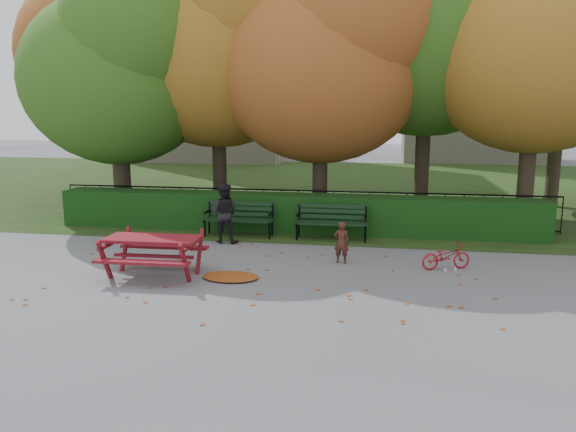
% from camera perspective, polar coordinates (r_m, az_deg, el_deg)
% --- Properties ---
extents(ground, '(90.00, 90.00, 0.00)m').
position_cam_1_polar(ground, '(10.92, -3.23, -6.49)').
color(ground, gray).
rests_on(ground, ground).
extents(grass_strip, '(90.00, 90.00, 0.00)m').
position_cam_1_polar(grass_strip, '(24.49, 4.17, 3.13)').
color(grass_strip, '#19320F').
rests_on(grass_strip, ground).
extents(building_left, '(10.00, 7.00, 15.00)m').
position_cam_1_polar(building_left, '(38.15, -7.94, 17.05)').
color(building_left, '#ADA388').
rests_on(building_left, ground).
extents(building_right, '(9.00, 6.00, 12.00)m').
position_cam_1_polar(building_right, '(38.67, 18.76, 14.28)').
color(building_right, '#ADA388').
rests_on(building_right, ground).
extents(hedge, '(13.00, 0.90, 1.00)m').
position_cam_1_polar(hedge, '(15.10, 0.60, 0.31)').
color(hedge, black).
rests_on(hedge, ground).
extents(iron_fence, '(14.00, 0.04, 1.02)m').
position_cam_1_polar(iron_fence, '(15.87, 1.06, 0.95)').
color(iron_fence, black).
rests_on(iron_fence, ground).
extents(tree_a, '(5.88, 5.60, 7.48)m').
position_cam_1_polar(tree_a, '(17.51, -16.35, 14.53)').
color(tree_a, black).
rests_on(tree_a, ground).
extents(tree_b, '(6.72, 6.40, 8.79)m').
position_cam_1_polar(tree_b, '(17.71, -6.35, 17.71)').
color(tree_b, black).
rests_on(tree_b, ground).
extents(tree_c, '(6.30, 6.00, 8.00)m').
position_cam_1_polar(tree_c, '(16.27, 4.51, 16.32)').
color(tree_c, black).
rests_on(tree_c, ground).
extents(tree_d, '(7.14, 6.80, 9.58)m').
position_cam_1_polar(tree_d, '(17.67, 15.46, 19.31)').
color(tree_d, black).
rests_on(tree_d, ground).
extents(tree_e, '(6.09, 5.80, 8.16)m').
position_cam_1_polar(tree_e, '(16.56, 25.31, 16.16)').
color(tree_e, black).
rests_on(tree_e, ground).
extents(tree_f, '(6.93, 6.60, 9.19)m').
position_cam_1_polar(tree_f, '(21.75, -16.93, 16.78)').
color(tree_f, black).
rests_on(tree_f, ground).
extents(bench_left, '(1.80, 0.57, 0.88)m').
position_cam_1_polar(bench_left, '(14.60, -4.95, -0.02)').
color(bench_left, black).
rests_on(bench_left, ground).
extents(bench_right, '(1.80, 0.57, 0.88)m').
position_cam_1_polar(bench_right, '(14.18, 4.47, -0.33)').
color(bench_right, black).
rests_on(bench_right, ground).
extents(picnic_table, '(1.87, 1.53, 0.89)m').
position_cam_1_polar(picnic_table, '(11.30, -13.54, -2.98)').
color(picnic_table, maroon).
rests_on(picnic_table, ground).
extents(leaf_pile, '(1.11, 0.78, 0.08)m').
position_cam_1_polar(leaf_pile, '(11.04, -5.84, -6.14)').
color(leaf_pile, maroon).
rests_on(leaf_pile, ground).
extents(leaf_scatter, '(9.00, 5.70, 0.01)m').
position_cam_1_polar(leaf_scatter, '(11.20, -2.88, -6.02)').
color(leaf_scatter, maroon).
rests_on(leaf_scatter, ground).
extents(child, '(0.35, 0.25, 0.90)m').
position_cam_1_polar(child, '(12.02, 5.45, -2.69)').
color(child, '#462116').
rests_on(child, ground).
extents(adult, '(0.75, 0.60, 1.48)m').
position_cam_1_polar(adult, '(13.84, -6.50, 0.29)').
color(adult, black).
rests_on(adult, ground).
extents(bicycle, '(1.10, 0.71, 0.55)m').
position_cam_1_polar(bicycle, '(11.99, 15.75, -3.96)').
color(bicycle, '#AE101B').
rests_on(bicycle, ground).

